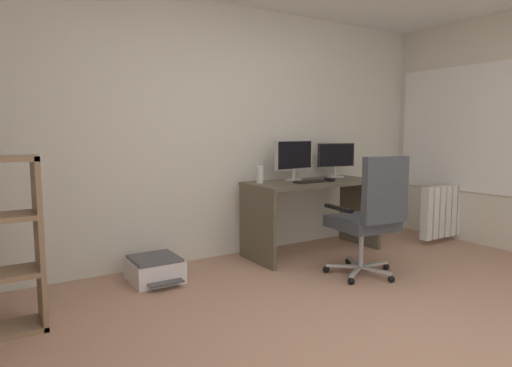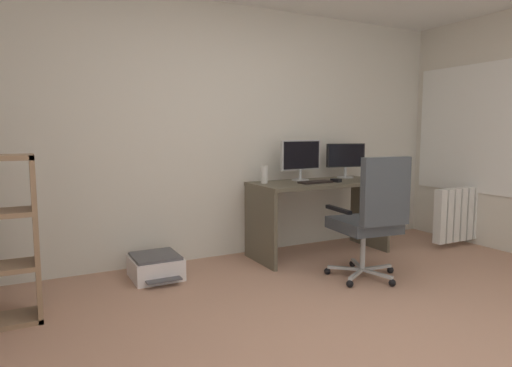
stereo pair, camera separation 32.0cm
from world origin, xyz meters
The scene contains 13 objects.
ground_plane centered at (0.00, 0.00, -0.01)m, with size 5.51×4.53×0.02m, color tan.
wall_back centered at (0.00, 2.31, 1.25)m, with size 5.51×0.10×2.50m, color silver.
window_pane centered at (2.75, 1.41, 1.29)m, with size 0.01×1.46×1.34m, color white.
window_frame centered at (2.74, 1.41, 1.29)m, with size 0.02×1.54×1.42m, color white.
desk centered at (0.95, 1.85, 0.55)m, with size 1.40×0.63×0.76m.
monitor_main centered at (0.83, 2.02, 1.00)m, with size 0.49×0.18×0.42m.
monitor_secondary centered at (1.42, 2.02, 0.98)m, with size 0.45×0.18×0.37m.
keyboard centered at (0.83, 1.75, 0.77)m, with size 0.34×0.13×0.02m, color black.
computer_mouse centered at (1.06, 1.72, 0.77)m, with size 0.06×0.10×0.03m, color black.
desktop_speaker centered at (0.37, 1.97, 0.84)m, with size 0.07×0.07×0.17m, color silver.
office_chair centered at (0.84, 0.96, 0.57)m, with size 0.62×0.64×1.06m.
printer centered at (-0.74, 1.89, 0.10)m, with size 0.41×0.52×0.21m.
radiator centered at (2.66, 1.41, 0.35)m, with size 0.96×0.10×0.59m.
Camera 1 is at (-1.98, -1.65, 1.26)m, focal length 31.09 mm.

